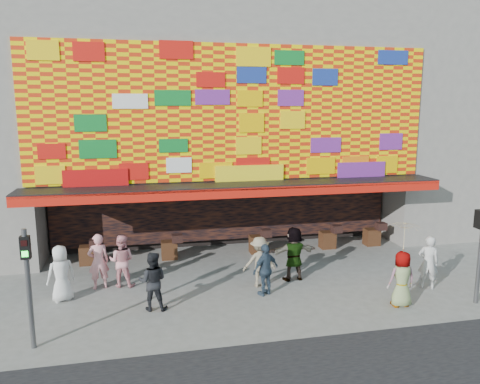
{
  "coord_description": "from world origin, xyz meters",
  "views": [
    {
      "loc": [
        -3.52,
        -12.87,
        5.83
      ],
      "look_at": [
        -0.28,
        2.0,
        3.01
      ],
      "focal_mm": 35.0,
      "sensor_mm": 36.0,
      "label": 1
    }
  ],
  "objects_px": {
    "ped_d": "(259,262)",
    "ped_f": "(294,254)",
    "ped_c": "(152,281)",
    "ped_h": "(428,262)",
    "ped_a": "(61,273)",
    "parasol": "(405,236)",
    "ped_e": "(266,270)",
    "ped_i": "(122,261)",
    "ped_g": "(402,279)",
    "ped_b": "(98,261)",
    "signal_left": "(28,275)"
  },
  "relations": [
    {
      "from": "ped_d",
      "to": "ped_f",
      "type": "distance_m",
      "value": 1.31
    },
    {
      "from": "ped_d",
      "to": "ped_c",
      "type": "bearing_deg",
      "value": 17.57
    },
    {
      "from": "ped_h",
      "to": "ped_a",
      "type": "bearing_deg",
      "value": 17.59
    },
    {
      "from": "ped_a",
      "to": "parasol",
      "type": "xyz_separation_m",
      "value": [
        9.8,
        -2.53,
        1.27
      ]
    },
    {
      "from": "ped_e",
      "to": "ped_i",
      "type": "xyz_separation_m",
      "value": [
        -4.39,
        1.69,
        0.04
      ]
    },
    {
      "from": "ped_d",
      "to": "ped_g",
      "type": "relative_size",
      "value": 0.99
    },
    {
      "from": "ped_c",
      "to": "ped_e",
      "type": "bearing_deg",
      "value": -163.14
    },
    {
      "from": "ped_f",
      "to": "ped_h",
      "type": "xyz_separation_m",
      "value": [
        3.99,
        -1.62,
        -0.05
      ]
    },
    {
      "from": "ped_i",
      "to": "ped_h",
      "type": "bearing_deg",
      "value": -177.56
    },
    {
      "from": "ped_h",
      "to": "parasol",
      "type": "distance_m",
      "value": 2.29
    },
    {
      "from": "ped_a",
      "to": "ped_b",
      "type": "relative_size",
      "value": 0.95
    },
    {
      "from": "ped_d",
      "to": "ped_f",
      "type": "height_order",
      "value": "ped_f"
    },
    {
      "from": "ped_a",
      "to": "ped_i",
      "type": "distance_m",
      "value": 1.92
    },
    {
      "from": "ped_f",
      "to": "ped_h",
      "type": "distance_m",
      "value": 4.31
    },
    {
      "from": "signal_left",
      "to": "ped_a",
      "type": "relative_size",
      "value": 1.74
    },
    {
      "from": "ped_i",
      "to": "parasol",
      "type": "distance_m",
      "value": 8.81
    },
    {
      "from": "ped_b",
      "to": "ped_f",
      "type": "distance_m",
      "value": 6.4
    },
    {
      "from": "ped_d",
      "to": "ped_i",
      "type": "height_order",
      "value": "ped_i"
    },
    {
      "from": "ped_c",
      "to": "ped_g",
      "type": "distance_m",
      "value": 7.26
    },
    {
      "from": "ped_c",
      "to": "ped_g",
      "type": "height_order",
      "value": "ped_c"
    },
    {
      "from": "ped_c",
      "to": "ped_g",
      "type": "xyz_separation_m",
      "value": [
        7.13,
        -1.32,
        -0.03
      ]
    },
    {
      "from": "ped_g",
      "to": "ped_e",
      "type": "bearing_deg",
      "value": -23.13
    },
    {
      "from": "signal_left",
      "to": "ped_i",
      "type": "xyz_separation_m",
      "value": [
        2.01,
        3.63,
        -1.0
      ]
    },
    {
      "from": "signal_left",
      "to": "ped_b",
      "type": "height_order",
      "value": "signal_left"
    },
    {
      "from": "ped_b",
      "to": "ped_g",
      "type": "xyz_separation_m",
      "value": [
        8.78,
        -3.31,
        -0.08
      ]
    },
    {
      "from": "ped_g",
      "to": "parasol",
      "type": "relative_size",
      "value": 0.92
    },
    {
      "from": "ped_g",
      "to": "ped_h",
      "type": "xyz_separation_m",
      "value": [
        1.59,
        1.07,
        0.04
      ]
    },
    {
      "from": "ped_b",
      "to": "ped_f",
      "type": "bearing_deg",
      "value": 161.27
    },
    {
      "from": "signal_left",
      "to": "parasol",
      "type": "bearing_deg",
      "value": 1.64
    },
    {
      "from": "ped_e",
      "to": "ped_i",
      "type": "relative_size",
      "value": 0.95
    },
    {
      "from": "ped_e",
      "to": "ped_f",
      "type": "height_order",
      "value": "ped_f"
    },
    {
      "from": "ped_b",
      "to": "ped_i",
      "type": "xyz_separation_m",
      "value": [
        0.72,
        0.03,
        -0.05
      ]
    },
    {
      "from": "ped_h",
      "to": "ped_i",
      "type": "relative_size",
      "value": 1.01
    },
    {
      "from": "signal_left",
      "to": "ped_d",
      "type": "relative_size",
      "value": 1.81
    },
    {
      "from": "ped_f",
      "to": "ped_g",
      "type": "height_order",
      "value": "ped_f"
    },
    {
      "from": "signal_left",
      "to": "ped_c",
      "type": "height_order",
      "value": "signal_left"
    },
    {
      "from": "ped_c",
      "to": "ped_f",
      "type": "bearing_deg",
      "value": -152.45
    },
    {
      "from": "ped_a",
      "to": "ped_f",
      "type": "relative_size",
      "value": 0.94
    },
    {
      "from": "ped_e",
      "to": "ped_f",
      "type": "xyz_separation_m",
      "value": [
        1.26,
        1.04,
        0.1
      ]
    },
    {
      "from": "parasol",
      "to": "ped_c",
      "type": "bearing_deg",
      "value": 169.53
    },
    {
      "from": "signal_left",
      "to": "ped_e",
      "type": "relative_size",
      "value": 1.82
    },
    {
      "from": "ped_a",
      "to": "ped_f",
      "type": "xyz_separation_m",
      "value": [
        7.39,
        0.16,
        0.06
      ]
    },
    {
      "from": "ped_d",
      "to": "ped_e",
      "type": "xyz_separation_m",
      "value": [
        0.01,
        -0.73,
        -0.01
      ]
    },
    {
      "from": "ped_a",
      "to": "ped_i",
      "type": "xyz_separation_m",
      "value": [
        1.74,
        0.81,
        -0.0
      ]
    },
    {
      "from": "ped_c",
      "to": "ped_d",
      "type": "height_order",
      "value": "ped_c"
    },
    {
      "from": "ped_e",
      "to": "ped_h",
      "type": "relative_size",
      "value": 0.95
    },
    {
      "from": "signal_left",
      "to": "ped_h",
      "type": "bearing_deg",
      "value": 6.65
    },
    {
      "from": "ped_f",
      "to": "ped_g",
      "type": "distance_m",
      "value": 3.61
    },
    {
      "from": "ped_b",
      "to": "ped_e",
      "type": "bearing_deg",
      "value": 148.82
    },
    {
      "from": "ped_d",
      "to": "ped_i",
      "type": "bearing_deg",
      "value": -11.97
    }
  ]
}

